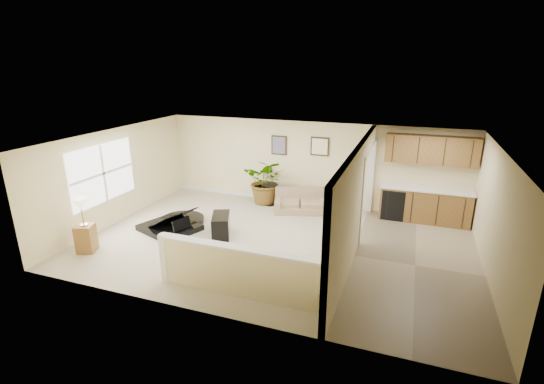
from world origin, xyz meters
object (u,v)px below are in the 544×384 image
(piano, at_px, (170,209))
(palm_plant, at_px, (266,181))
(lamp_stand, at_px, (85,229))
(piano_bench, at_px, (221,225))
(loveseat, at_px, (300,200))
(small_plant, at_px, (335,206))
(accent_table, at_px, (270,192))

(piano, distance_m, palm_plant, 3.13)
(palm_plant, distance_m, lamp_stand, 5.21)
(piano_bench, distance_m, loveseat, 2.72)
(palm_plant, bearing_deg, piano, -122.03)
(piano_bench, relative_size, palm_plant, 0.58)
(loveseat, relative_size, palm_plant, 1.18)
(small_plant, bearing_deg, loveseat, -176.85)
(loveseat, relative_size, accent_table, 2.56)
(piano_bench, relative_size, lamp_stand, 0.64)
(loveseat, relative_size, lamp_stand, 1.31)
(palm_plant, height_order, lamp_stand, palm_plant)
(palm_plant, xyz_separation_m, small_plant, (2.17, -0.23, -0.46))
(piano_bench, bearing_deg, small_plant, 45.05)
(accent_table, distance_m, small_plant, 2.03)
(piano, xyz_separation_m, loveseat, (2.82, 2.36, -0.22))
(piano_bench, height_order, palm_plant, palm_plant)
(piano, bearing_deg, accent_table, 74.61)
(piano_bench, xyz_separation_m, palm_plant, (0.22, 2.63, 0.42))
(loveseat, bearing_deg, small_plant, -13.37)
(loveseat, relative_size, small_plant, 2.96)
(piano_bench, xyz_separation_m, accent_table, (0.37, 2.50, 0.15))
(loveseat, bearing_deg, piano_bench, -137.01)
(lamp_stand, bearing_deg, palm_plant, 58.60)
(loveseat, bearing_deg, lamp_stand, -149.50)
(palm_plant, bearing_deg, piano_bench, -94.77)
(loveseat, height_order, palm_plant, palm_plant)
(piano_bench, bearing_deg, palm_plant, 85.23)
(palm_plant, bearing_deg, accent_table, -38.90)
(piano, xyz_separation_m, small_plant, (3.83, 2.42, -0.30))
(small_plant, bearing_deg, lamp_stand, -139.24)
(lamp_stand, bearing_deg, piano_bench, 36.05)
(palm_plant, bearing_deg, lamp_stand, -121.40)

